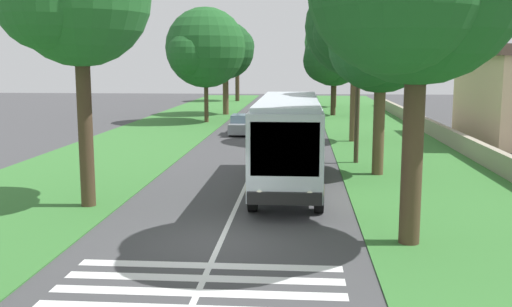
% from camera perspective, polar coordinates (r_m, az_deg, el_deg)
% --- Properties ---
extents(ground, '(160.00, 160.00, 0.00)m').
position_cam_1_polar(ground, '(17.36, -3.45, -8.52)').
color(ground, '#424244').
extents(grass_verge_left, '(120.00, 8.00, 0.04)m').
position_cam_1_polar(grass_verge_left, '(33.51, -13.93, -0.25)').
color(grass_verge_left, '#387533').
rests_on(grass_verge_left, ground).
extents(grass_verge_right, '(120.00, 8.00, 0.04)m').
position_cam_1_polar(grass_verge_right, '(32.37, 14.83, -0.60)').
color(grass_verge_right, '#387533').
rests_on(grass_verge_right, ground).
extents(centre_line, '(110.00, 0.16, 0.01)m').
position_cam_1_polar(centre_line, '(31.91, 0.20, -0.46)').
color(centre_line, silver).
rests_on(centre_line, ground).
extents(coach_bus, '(11.16, 2.62, 3.73)m').
position_cam_1_polar(coach_bus, '(24.11, 3.18, 1.62)').
color(coach_bus, silver).
rests_on(coach_bus, ground).
extents(zebra_crossing, '(4.95, 6.80, 0.01)m').
position_cam_1_polar(zebra_crossing, '(13.35, -6.03, -14.02)').
color(zebra_crossing, silver).
rests_on(zebra_crossing, ground).
extents(trailing_car_0, '(4.30, 1.78, 1.43)m').
position_cam_1_polar(trailing_car_0, '(42.61, -1.26, 2.79)').
color(trailing_car_0, gray).
rests_on(trailing_car_0, ground).
extents(trailing_car_1, '(4.30, 1.78, 1.43)m').
position_cam_1_polar(trailing_car_1, '(50.84, 4.13, 3.76)').
color(trailing_car_1, gold).
rests_on(trailing_car_1, ground).
extents(roadside_tree_left_0, '(6.01, 4.91, 9.87)m').
position_cam_1_polar(roadside_tree_left_0, '(21.86, -16.90, 14.00)').
color(roadside_tree_left_0, '#4C3826').
rests_on(roadside_tree_left_0, grass_verge_left).
extents(roadside_tree_left_1, '(7.73, 6.80, 9.75)m').
position_cam_1_polar(roadside_tree_left_1, '(50.94, -5.03, 10.03)').
color(roadside_tree_left_1, '#4C3826').
rests_on(roadside_tree_left_1, grass_verge_left).
extents(roadside_tree_left_2, '(6.54, 5.62, 9.10)m').
position_cam_1_polar(roadside_tree_left_2, '(58.43, -3.07, 9.84)').
color(roadside_tree_left_2, brown).
rests_on(roadside_tree_left_2, grass_verge_left).
extents(roadside_tree_left_4, '(5.70, 4.56, 9.48)m').
position_cam_1_polar(roadside_tree_left_4, '(78.52, -1.91, 10.24)').
color(roadside_tree_left_4, '#3D2D1E').
rests_on(roadside_tree_left_4, grass_verge_left).
extents(roadside_tree_right_0, '(7.18, 5.88, 8.62)m').
position_cam_1_polar(roadside_tree_right_0, '(57.70, 7.39, 9.19)').
color(roadside_tree_right_0, '#3D2D1E').
rests_on(roadside_tree_right_0, grass_verge_right).
extents(roadside_tree_right_1, '(7.94, 6.92, 10.83)m').
position_cam_1_polar(roadside_tree_right_1, '(68.71, 7.55, 10.52)').
color(roadside_tree_right_1, brown).
rests_on(roadside_tree_right_1, grass_verge_right).
extents(roadside_tree_right_2, '(7.34, 6.41, 10.59)m').
position_cam_1_polar(roadside_tree_right_2, '(38.94, 9.40, 11.83)').
color(roadside_tree_right_2, brown).
rests_on(roadside_tree_right_2, grass_verge_right).
extents(roadside_tree_right_3, '(6.00, 4.82, 8.52)m').
position_cam_1_polar(roadside_tree_right_3, '(27.33, 11.75, 10.41)').
color(roadside_tree_right_3, brown).
rests_on(roadside_tree_right_3, grass_verge_right).
extents(utility_pole, '(0.24, 1.40, 7.47)m').
position_cam_1_polar(utility_pole, '(30.39, 9.85, 6.36)').
color(utility_pole, '#473828').
rests_on(utility_pole, grass_verge_right).
extents(roadside_wall, '(70.00, 0.40, 1.02)m').
position_cam_1_polar(roadside_wall, '(37.86, 18.58, 1.38)').
color(roadside_wall, '#9E937F').
rests_on(roadside_wall, grass_verge_right).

